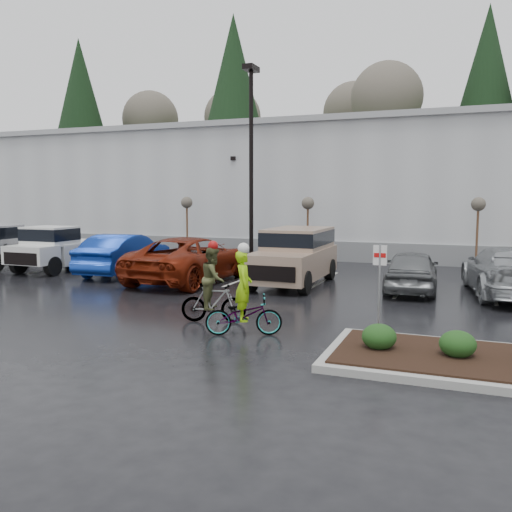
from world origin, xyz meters
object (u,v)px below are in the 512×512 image
at_px(pickup_white, 65,247).
at_px(sapling_mid, 308,207).
at_px(sapling_east, 478,208).
at_px(car_far_silver, 508,271).
at_px(lamppost, 251,143).
at_px(car_blue, 125,254).
at_px(fire_lane_sign, 379,279).
at_px(car_red, 192,259).
at_px(cyclist_hivis, 244,307).
at_px(sapling_west, 187,206).
at_px(suv_tan, 294,257).
at_px(cyclist_olive, 213,292).
at_px(pickup_silver, 11,245).
at_px(car_grey, 412,270).

bearing_deg(pickup_white, sapling_mid, 31.41).
height_order(sapling_east, car_far_silver, sapling_east).
distance_m(lamppost, car_blue, 7.88).
height_order(fire_lane_sign, car_red, fire_lane_sign).
relative_size(pickup_white, cyclist_hivis, 2.38).
height_order(sapling_west, suv_tan, sapling_west).
xyz_separation_m(pickup_white, car_far_silver, (17.86, 0.05, -0.15)).
xyz_separation_m(sapling_mid, car_far_silver, (8.38, -5.74, -1.90)).
xyz_separation_m(sapling_west, cyclist_olive, (7.54, -12.50, -1.94)).
height_order(sapling_west, cyclist_olive, sapling_west).
height_order(lamppost, pickup_white, lamppost).
distance_m(sapling_east, cyclist_hivis, 14.55).
xyz_separation_m(sapling_mid, suv_tan, (1.20, -6.07, -1.70)).
bearing_deg(fire_lane_sign, car_blue, 149.42).
xyz_separation_m(pickup_silver, car_blue, (6.41, -0.24, -0.14)).
bearing_deg(car_far_silver, lamppost, -31.41).
distance_m(fire_lane_sign, cyclist_hivis, 3.17).
distance_m(sapling_east, car_blue, 15.06).
bearing_deg(cyclist_olive, car_red, 17.25).
height_order(suv_tan, car_grey, suv_tan).
distance_m(fire_lane_sign, suv_tan, 7.89).
bearing_deg(pickup_silver, car_grey, -0.53).
bearing_deg(car_grey, pickup_silver, -3.38).
relative_size(fire_lane_sign, pickup_white, 0.42).
bearing_deg(cyclist_olive, car_blue, 32.66).
height_order(sapling_east, cyclist_olive, sapling_east).
bearing_deg(sapling_mid, car_far_silver, -34.40).
distance_m(fire_lane_sign, car_grey, 6.89).
distance_m(car_red, car_grey, 8.07).
height_order(fire_lane_sign, cyclist_olive, fire_lane_sign).
relative_size(sapling_east, car_blue, 0.63).
bearing_deg(pickup_white, cyclist_hivis, -33.01).
xyz_separation_m(fire_lane_sign, car_far_silver, (3.08, 7.06, -0.58)).
xyz_separation_m(sapling_mid, fire_lane_sign, (5.30, -12.80, -1.32)).
xyz_separation_m(suv_tan, car_grey, (4.18, 0.12, -0.31)).
xyz_separation_m(sapling_mid, car_blue, (-6.17, -6.02, -1.89)).
height_order(lamppost, car_far_silver, lamppost).
relative_size(fire_lane_sign, car_grey, 0.52).
xyz_separation_m(lamppost, car_grey, (7.88, -4.95, -4.96)).
height_order(pickup_silver, cyclist_hivis, cyclist_hivis).
height_order(lamppost, sapling_mid, lamppost).
relative_size(pickup_white, car_grey, 1.22).
bearing_deg(cyclist_olive, sapling_west, 15.68).
xyz_separation_m(sapling_mid, car_grey, (5.38, -5.95, -2.00)).
bearing_deg(sapling_east, car_grey, -109.64).
bearing_deg(car_red, pickup_silver, -2.52).
relative_size(lamppost, pickup_silver, 1.77).
height_order(fire_lane_sign, car_grey, fire_lane_sign).
xyz_separation_m(car_red, suv_tan, (3.84, 0.67, 0.17)).
xyz_separation_m(car_red, cyclist_olive, (3.69, -5.76, -0.07)).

